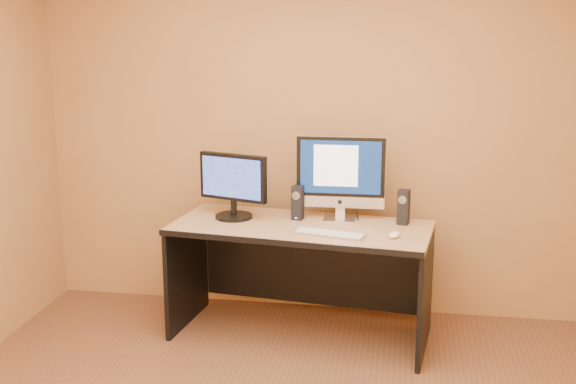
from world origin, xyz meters
TOP-DOWN VIEW (x-y plane):
  - walls at (0.00, 0.00)m, footprint 4.00×4.00m
  - desk at (-0.06, 1.46)m, footprint 1.75×0.93m
  - imac at (0.18, 1.64)m, footprint 0.60×0.23m
  - second_monitor at (-0.53, 1.57)m, footprint 0.55×0.39m
  - speaker_left at (-0.10, 1.60)m, footprint 0.08×0.08m
  - speaker_right at (0.60, 1.60)m, footprint 0.09×0.09m
  - keyboard at (0.15, 1.27)m, footprint 0.46×0.22m
  - mouse at (0.54, 1.28)m, footprint 0.09×0.12m
  - cable_a at (0.29, 1.75)m, footprint 0.04×0.23m
  - cable_b at (0.15, 1.74)m, footprint 0.08×0.18m

SIDE VIEW (x-z plane):
  - desk at x=-0.06m, z-range 0.00..0.77m
  - cable_a at x=0.29m, z-range 0.77..0.78m
  - cable_b at x=0.15m, z-range 0.77..0.78m
  - keyboard at x=0.15m, z-range 0.77..0.79m
  - mouse at x=0.54m, z-range 0.77..0.81m
  - speaker_left at x=-0.10m, z-range 0.77..1.00m
  - speaker_right at x=0.60m, z-range 0.77..1.00m
  - second_monitor at x=-0.53m, z-range 0.77..1.21m
  - imac at x=0.18m, z-range 0.77..1.35m
  - walls at x=0.00m, z-range 0.00..2.60m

